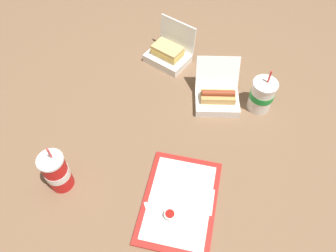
{
  "coord_description": "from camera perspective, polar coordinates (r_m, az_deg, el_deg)",
  "views": [
    {
      "loc": [
        -0.73,
        -0.14,
        1.11
      ],
      "look_at": [
        0.04,
        -0.02,
        0.05
      ],
      "focal_mm": 35.0,
      "sensor_mm": 36.0,
      "label": 1
    }
  ],
  "objects": [
    {
      "name": "ground_plane",
      "position": [
        1.34,
        -1.02,
        -2.6
      ],
      "size": [
        3.2,
        3.2,
        0.0
      ],
      "primitive_type": "plane",
      "color": "brown"
    },
    {
      "name": "food_tray",
      "position": [
        1.21,
        2.04,
        -13.03
      ],
      "size": [
        0.39,
        0.28,
        0.01
      ],
      "color": "red",
      "rests_on": "ground_plane"
    },
    {
      "name": "ketchup_cup",
      "position": [
        1.16,
        0.32,
        -15.22
      ],
      "size": [
        0.04,
        0.04,
        0.02
      ],
      "color": "white",
      "rests_on": "food_tray"
    },
    {
      "name": "napkin_stack",
      "position": [
        1.2,
        5.48,
        -12.73
      ],
      "size": [
        0.1,
        0.1,
        0.0
      ],
      "primitive_type": "cube",
      "rotation": [
        0.0,
        0.0,
        -0.05
      ],
      "color": "white",
      "rests_on": "food_tray"
    },
    {
      "name": "plastic_fork",
      "position": [
        1.18,
        -3.17,
        -15.46
      ],
      "size": [
        0.1,
        0.06,
        0.0
      ],
      "primitive_type": "cube",
      "rotation": [
        0.0,
        0.0,
        0.49
      ],
      "color": "white",
      "rests_on": "food_tray"
    },
    {
      "name": "clamshell_hotdog_center",
      "position": [
        1.45,
        8.56,
        5.02
      ],
      "size": [
        0.23,
        0.21,
        0.17
      ],
      "color": "white",
      "rests_on": "ground_plane"
    },
    {
      "name": "clamshell_sandwich_back",
      "position": [
        1.62,
        0.11,
        12.54
      ],
      "size": [
        0.24,
        0.25,
        0.18
      ],
      "color": "white",
      "rests_on": "ground_plane"
    },
    {
      "name": "soda_cup_right",
      "position": [
        1.23,
        -18.82,
        -7.59
      ],
      "size": [
        0.09,
        0.09,
        0.23
      ],
      "color": "red",
      "rests_on": "ground_plane"
    },
    {
      "name": "soda_cup_left",
      "position": [
        1.45,
        16.02,
        5.19
      ],
      "size": [
        0.1,
        0.1,
        0.21
      ],
      "color": "white",
      "rests_on": "ground_plane"
    }
  ]
}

